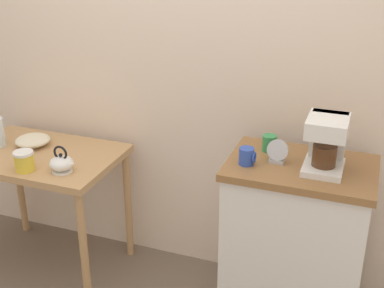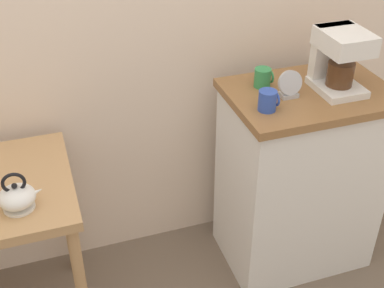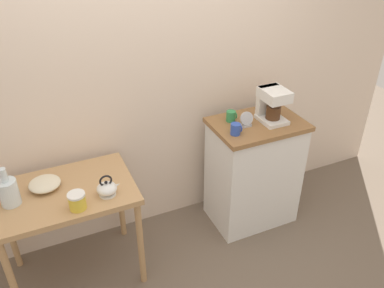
% 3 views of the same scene
% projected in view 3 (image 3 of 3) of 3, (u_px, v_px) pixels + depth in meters
% --- Properties ---
extents(ground_plane, '(8.00, 8.00, 0.00)m').
position_uv_depth(ground_plane, '(173.00, 242.00, 3.21)').
color(ground_plane, '#6B5B4C').
extents(back_wall, '(4.40, 0.10, 2.80)m').
position_uv_depth(back_wall, '(160.00, 58.00, 2.83)').
color(back_wall, beige).
rests_on(back_wall, ground_plane).
extents(wooden_table, '(0.89, 0.60, 0.77)m').
position_uv_depth(wooden_table, '(66.00, 203.00, 2.60)').
color(wooden_table, tan).
rests_on(wooden_table, ground_plane).
extents(kitchen_counter, '(0.70, 0.49, 0.93)m').
position_uv_depth(kitchen_counter, '(253.00, 172.00, 3.24)').
color(kitchen_counter, white).
rests_on(kitchen_counter, ground_plane).
extents(bowl_stoneware, '(0.20, 0.20, 0.06)m').
position_uv_depth(bowl_stoneware, '(45.00, 184.00, 2.55)').
color(bowl_stoneware, beige).
rests_on(bowl_stoneware, wooden_table).
extents(teakettle, '(0.16, 0.13, 0.15)m').
position_uv_depth(teakettle, '(107.00, 188.00, 2.49)').
color(teakettle, white).
rests_on(teakettle, wooden_table).
extents(glass_carafe_vase, '(0.12, 0.12, 0.26)m').
position_uv_depth(glass_carafe_vase, '(8.00, 191.00, 2.39)').
color(glass_carafe_vase, silver).
rests_on(glass_carafe_vase, wooden_table).
extents(canister_enamel, '(0.11, 0.11, 0.11)m').
position_uv_depth(canister_enamel, '(77.00, 201.00, 2.38)').
color(canister_enamel, gold).
rests_on(canister_enamel, wooden_table).
extents(coffee_maker, '(0.18, 0.22, 0.26)m').
position_uv_depth(coffee_maker, '(272.00, 103.00, 2.96)').
color(coffee_maker, white).
rests_on(coffee_maker, kitchen_counter).
extents(mug_blue, '(0.08, 0.07, 0.08)m').
position_uv_depth(mug_blue, '(236.00, 129.00, 2.83)').
color(mug_blue, '#2D4CAD').
rests_on(mug_blue, kitchen_counter).
extents(mug_tall_green, '(0.08, 0.07, 0.08)m').
position_uv_depth(mug_tall_green, '(231.00, 116.00, 3.00)').
color(mug_tall_green, '#338C4C').
rests_on(mug_tall_green, kitchen_counter).
extents(table_clock, '(0.10, 0.05, 0.12)m').
position_uv_depth(table_clock, '(246.00, 120.00, 2.92)').
color(table_clock, '#B2B5BA').
rests_on(table_clock, kitchen_counter).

